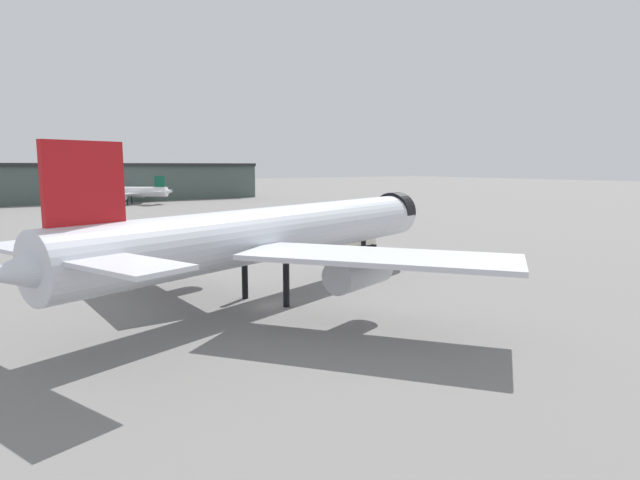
# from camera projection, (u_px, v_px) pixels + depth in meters

# --- Properties ---
(ground) EXTENTS (900.00, 900.00, 0.00)m
(ground) POSITION_uv_depth(u_px,v_px,m) (271.00, 306.00, 52.82)
(ground) COLOR slate
(airliner_near_gate) EXTENTS (54.75, 48.84, 15.35)m
(airliner_near_gate) POSITION_uv_depth(u_px,v_px,m) (278.00, 233.00, 54.93)
(airliner_near_gate) COLOR silver
(airliner_near_gate) RESTS_ON ground
(airliner_far_taxiway) EXTENTS (29.63, 26.94, 9.85)m
(airliner_far_taxiway) POSITION_uv_depth(u_px,v_px,m) (125.00, 192.00, 189.63)
(airliner_far_taxiway) COLOR white
(airliner_far_taxiway) RESTS_ON ground
(service_truck_front) EXTENTS (5.72, 3.09, 3.00)m
(service_truck_front) POSITION_uv_depth(u_px,v_px,m) (359.00, 240.00, 87.88)
(service_truck_front) COLOR black
(service_truck_front) RESTS_ON ground
(baggage_tug_wing) EXTENTS (2.02, 3.27, 1.85)m
(baggage_tug_wing) POSITION_uv_depth(u_px,v_px,m) (262.00, 242.00, 89.24)
(baggage_tug_wing) COLOR black
(baggage_tug_wing) RESTS_ON ground
(baggage_cart_trailing) EXTENTS (2.00, 2.44, 1.82)m
(baggage_cart_trailing) POSITION_uv_depth(u_px,v_px,m) (229.00, 245.00, 86.67)
(baggage_cart_trailing) COLOR black
(baggage_cart_trailing) RESTS_ON ground
(traffic_cone_near_nose) EXTENTS (0.50, 0.50, 0.62)m
(traffic_cone_near_nose) POSITION_uv_depth(u_px,v_px,m) (413.00, 251.00, 84.48)
(traffic_cone_near_nose) COLOR #F2600C
(traffic_cone_near_nose) RESTS_ON ground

